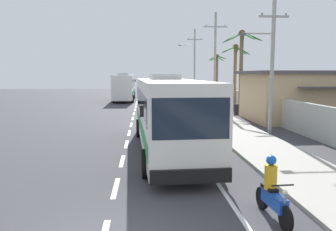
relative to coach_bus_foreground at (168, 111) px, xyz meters
The scene contains 16 objects.
sidewalk_kerb 5.09m from the coach_bus_foreground, ahead, with size 3.20×90.00×0.14m, color #A8A399.
lane_markings 5.58m from the coach_bus_foreground, 90.52° to the left, with size 3.57×71.07×0.01m.
boundary_wall 9.65m from the coach_bus_foreground, 27.48° to the left, with size 0.24×60.00×1.99m, color #B2B2AD.
coach_bus_foreground is the anchor object (origin of this frame).
coach_bus_far_lane 31.64m from the coach_bus_foreground, 97.01° to the left, with size 3.04×12.16×3.83m.
motorcycle_beside_bus 9.06m from the coach_bus_foreground, 77.90° to the left, with size 0.56×1.96×1.66m.
motorcycle_trailing 8.36m from the coach_bus_foreground, 75.10° to the right, with size 0.56×1.96×1.62m.
pedestrian_near_kerb 10.87m from the coach_bus_foreground, 63.65° to the left, with size 0.36×0.36×1.60m.
pedestrian_midwalk 8.58m from the coach_bus_foreground, 59.50° to the left, with size 0.36×0.36×1.61m.
pedestrian_far_walk 11.94m from the coach_bus_foreground, 62.56° to the left, with size 0.36×0.36×1.62m.
utility_pole_mid 8.33m from the coach_bus_foreground, 32.82° to the left, with size 3.08×0.24×8.50m.
utility_pole_far 21.40m from the coach_bus_foreground, 72.02° to the left, with size 2.55×0.24×10.19m.
utility_pole_distant 36.69m from the coach_bus_foreground, 79.59° to the left, with size 3.70×0.24×10.49m.
palm_nearest 18.38m from the coach_bus_foreground, 64.76° to the left, with size 2.81×2.93×6.58m.
palm_second 15.45m from the coach_bus_foreground, 60.73° to the left, with size 3.55×3.85×7.50m.
palm_third 31.52m from the coach_bus_foreground, 73.50° to the left, with size 2.68×2.68×6.40m.
Camera 1 is at (0.95, -6.51, 3.68)m, focal length 36.06 mm.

